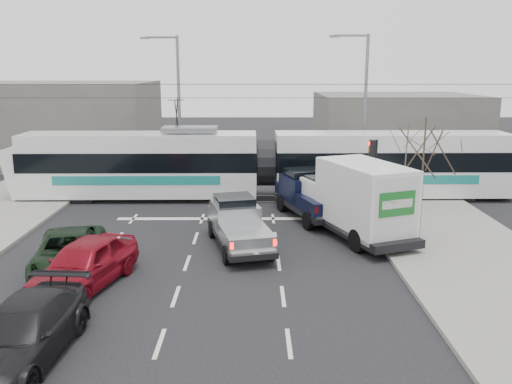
{
  "coord_description": "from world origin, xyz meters",
  "views": [
    {
      "loc": [
        0.79,
        -18.96,
        7.08
      ],
      "look_at": [
        0.87,
        3.91,
        1.8
      ],
      "focal_mm": 38.0,
      "sensor_mm": 36.0,
      "label": 1
    }
  ],
  "objects_px": {
    "street_lamp_near": "(362,101)",
    "silver_pickup": "(238,223)",
    "bare_tree": "(424,151)",
    "street_lamp_far": "(176,99)",
    "traffic_signal": "(373,161)",
    "red_car": "(85,264)",
    "green_car": "(69,252)",
    "dark_car": "(22,333)",
    "box_truck": "(357,200)",
    "navy_pickup": "(309,195)",
    "tram": "(265,164)"
  },
  "relations": [
    {
      "from": "street_lamp_near",
      "to": "street_lamp_far",
      "type": "height_order",
      "value": "same"
    },
    {
      "from": "street_lamp_near",
      "to": "bare_tree",
      "type": "bearing_deg",
      "value": -88.58
    },
    {
      "from": "bare_tree",
      "to": "dark_car",
      "type": "relative_size",
      "value": 1.0
    },
    {
      "from": "box_truck",
      "to": "green_car",
      "type": "xyz_separation_m",
      "value": [
        -10.9,
        -3.89,
        -0.92
      ]
    },
    {
      "from": "silver_pickup",
      "to": "dark_car",
      "type": "height_order",
      "value": "silver_pickup"
    },
    {
      "from": "street_lamp_far",
      "to": "box_truck",
      "type": "relative_size",
      "value": 1.3
    },
    {
      "from": "bare_tree",
      "to": "street_lamp_far",
      "type": "relative_size",
      "value": 0.56
    },
    {
      "from": "street_lamp_near",
      "to": "box_truck",
      "type": "relative_size",
      "value": 1.3
    },
    {
      "from": "silver_pickup",
      "to": "navy_pickup",
      "type": "relative_size",
      "value": 0.99
    },
    {
      "from": "bare_tree",
      "to": "navy_pickup",
      "type": "height_order",
      "value": "bare_tree"
    },
    {
      "from": "street_lamp_far",
      "to": "dark_car",
      "type": "distance_m",
      "value": 23.22
    },
    {
      "from": "traffic_signal",
      "to": "box_truck",
      "type": "xyz_separation_m",
      "value": [
        -1.34,
        -3.32,
        -1.13
      ]
    },
    {
      "from": "street_lamp_far",
      "to": "tram",
      "type": "xyz_separation_m",
      "value": [
        5.57,
        -5.78,
        -3.2
      ]
    },
    {
      "from": "bare_tree",
      "to": "street_lamp_far",
      "type": "distance_m",
      "value": 17.97
    },
    {
      "from": "street_lamp_far",
      "to": "silver_pickup",
      "type": "bearing_deg",
      "value": -72.86
    },
    {
      "from": "bare_tree",
      "to": "tram",
      "type": "height_order",
      "value": "tram"
    },
    {
      "from": "green_car",
      "to": "silver_pickup",
      "type": "bearing_deg",
      "value": 13.61
    },
    {
      "from": "green_car",
      "to": "dark_car",
      "type": "bearing_deg",
      "value": -93.18
    },
    {
      "from": "traffic_signal",
      "to": "red_car",
      "type": "height_order",
      "value": "traffic_signal"
    },
    {
      "from": "street_lamp_near",
      "to": "silver_pickup",
      "type": "distance_m",
      "value": 14.57
    },
    {
      "from": "street_lamp_near",
      "to": "navy_pickup",
      "type": "bearing_deg",
      "value": -116.97
    },
    {
      "from": "tram",
      "to": "navy_pickup",
      "type": "xyz_separation_m",
      "value": [
        2.06,
        -3.83,
        -0.82
      ]
    },
    {
      "from": "red_car",
      "to": "bare_tree",
      "type": "bearing_deg",
      "value": 35.77
    },
    {
      "from": "bare_tree",
      "to": "traffic_signal",
      "type": "bearing_deg",
      "value": 105.76
    },
    {
      "from": "bare_tree",
      "to": "street_lamp_near",
      "type": "xyz_separation_m",
      "value": [
        -0.29,
        11.5,
        1.32
      ]
    },
    {
      "from": "bare_tree",
      "to": "red_car",
      "type": "relative_size",
      "value": 1.07
    },
    {
      "from": "street_lamp_near",
      "to": "silver_pickup",
      "type": "height_order",
      "value": "street_lamp_near"
    },
    {
      "from": "navy_pickup",
      "to": "street_lamp_near",
      "type": "bearing_deg",
      "value": 45.22
    },
    {
      "from": "box_truck",
      "to": "silver_pickup",
      "type": "bearing_deg",
      "value": 171.97
    },
    {
      "from": "silver_pickup",
      "to": "box_truck",
      "type": "height_order",
      "value": "box_truck"
    },
    {
      "from": "red_car",
      "to": "navy_pickup",
      "type": "bearing_deg",
      "value": 61.28
    },
    {
      "from": "tram",
      "to": "box_truck",
      "type": "relative_size",
      "value": 3.82
    },
    {
      "from": "traffic_signal",
      "to": "street_lamp_far",
      "type": "height_order",
      "value": "street_lamp_far"
    },
    {
      "from": "traffic_signal",
      "to": "dark_car",
      "type": "height_order",
      "value": "traffic_signal"
    },
    {
      "from": "dark_car",
      "to": "bare_tree",
      "type": "bearing_deg",
      "value": 40.35
    },
    {
      "from": "silver_pickup",
      "to": "bare_tree",
      "type": "bearing_deg",
      "value": -9.91
    },
    {
      "from": "bare_tree",
      "to": "traffic_signal",
      "type": "distance_m",
      "value": 4.28
    },
    {
      "from": "street_lamp_near",
      "to": "navy_pickup",
      "type": "xyz_separation_m",
      "value": [
        -3.88,
        -7.62,
        -4.02
      ]
    },
    {
      "from": "red_car",
      "to": "silver_pickup",
      "type": "bearing_deg",
      "value": 55.77
    },
    {
      "from": "silver_pickup",
      "to": "navy_pickup",
      "type": "height_order",
      "value": "navy_pickup"
    },
    {
      "from": "green_car",
      "to": "dark_car",
      "type": "distance_m",
      "value": 6.14
    },
    {
      "from": "traffic_signal",
      "to": "street_lamp_near",
      "type": "distance_m",
      "value": 7.91
    },
    {
      "from": "bare_tree",
      "to": "box_truck",
      "type": "height_order",
      "value": "bare_tree"
    },
    {
      "from": "bare_tree",
      "to": "dark_car",
      "type": "xyz_separation_m",
      "value": [
        -12.5,
        -9.29,
        -3.07
      ]
    },
    {
      "from": "green_car",
      "to": "dark_car",
      "type": "relative_size",
      "value": 1.0
    },
    {
      "from": "tram",
      "to": "navy_pickup",
      "type": "bearing_deg",
      "value": -62.35
    },
    {
      "from": "tram",
      "to": "red_car",
      "type": "bearing_deg",
      "value": -116.93
    },
    {
      "from": "traffic_signal",
      "to": "dark_car",
      "type": "xyz_separation_m",
      "value": [
        -11.37,
        -13.29,
        -2.02
      ]
    },
    {
      "from": "bare_tree",
      "to": "street_lamp_far",
      "type": "bearing_deg",
      "value": 131.12
    },
    {
      "from": "box_truck",
      "to": "dark_car",
      "type": "bearing_deg",
      "value": -156.12
    }
  ]
}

